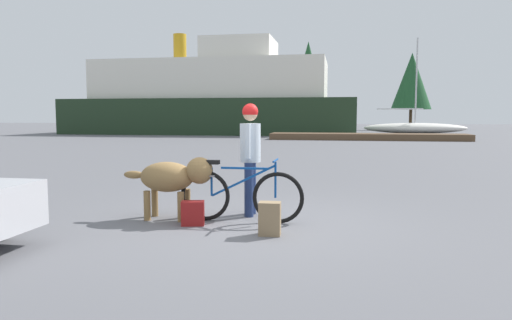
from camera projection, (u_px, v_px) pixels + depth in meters
name	position (u px, v px, depth m)	size (l,w,h in m)	color
ground_plane	(252.00, 225.00, 6.79)	(160.00, 160.00, 0.00)	slate
bicycle	(240.00, 195.00, 6.94)	(1.84, 0.44, 0.93)	black
person_cyclist	(250.00, 148.00, 7.35)	(0.32, 0.53, 1.74)	navy
dog	(174.00, 177.00, 7.11)	(1.40, 0.53, 0.95)	olive
backpack	(270.00, 219.00, 6.19)	(0.28, 0.20, 0.44)	#8C7251
handbag_pannier	(193.00, 213.00, 6.75)	(0.32, 0.18, 0.35)	maroon
dock_pier	(368.00, 137.00, 30.17)	(12.28, 2.28, 0.40)	brown
ferry_boat	(214.00, 99.00, 40.64)	(23.98, 8.85, 8.47)	#1E331E
sailboat_moored	(415.00, 128.00, 40.71)	(8.56, 2.40, 8.06)	silver
pine_tree_far_left	(272.00, 72.00, 55.97)	(3.06, 3.06, 10.10)	#4C331E
pine_tree_center	(308.00, 71.00, 54.98)	(3.64, 3.64, 10.03)	#4C331E
pine_tree_far_right	(412.00, 81.00, 51.24)	(4.25, 4.25, 8.25)	#4C331E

